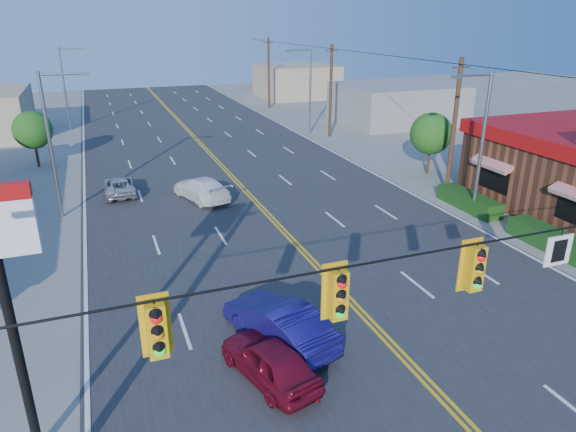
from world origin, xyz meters
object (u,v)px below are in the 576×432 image
object	(u,v)px
car_magenta	(270,362)
car_white	(201,189)
signal_span	(510,281)
car_silver	(120,187)
car_blue	(279,325)

from	to	relation	value
car_magenta	car_white	size ratio (longest dim) A/B	0.82
signal_span	car_white	world-z (taller)	signal_span
car_magenta	car_silver	size ratio (longest dim) A/B	0.96
car_magenta	car_blue	xyz separation A→B (m)	(0.91, 1.67, 0.11)
car_magenta	car_blue	distance (m)	1.91
car_white	car_silver	world-z (taller)	car_white
car_magenta	car_white	distance (m)	17.62
car_magenta	car_blue	size ratio (longest dim) A/B	0.83
signal_span	car_magenta	size ratio (longest dim) A/B	6.29
signal_span	car_silver	xyz separation A→B (m)	(-7.53, 24.76, -4.33)
car_white	car_magenta	bearing A→B (deg)	67.53
car_blue	car_white	bearing A→B (deg)	-110.94
car_white	car_silver	size ratio (longest dim) A/B	1.18
signal_span	car_white	bearing A→B (deg)	97.36
signal_span	car_magenta	bearing A→B (deg)	134.11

